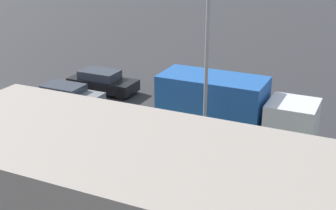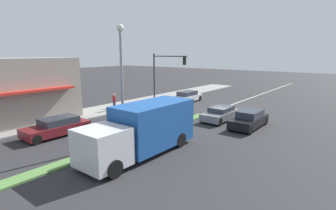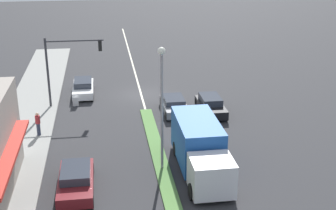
# 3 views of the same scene
# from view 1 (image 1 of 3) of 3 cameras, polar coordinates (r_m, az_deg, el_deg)

# --- Properties ---
(ground_plane) EXTENTS (160.00, 160.00, 0.00)m
(ground_plane) POSITION_cam_1_polar(r_m,az_deg,el_deg) (20.50, 15.27, -7.64)
(ground_plane) COLOR #2B2B2D
(street_lamp) EXTENTS (0.44, 0.44, 7.37)m
(street_lamp) POSITION_cam_1_polar(r_m,az_deg,el_deg) (19.74, 4.77, 6.87)
(street_lamp) COLOR gray
(street_lamp) RESTS_ON median_strip
(delivery_truck) EXTENTS (2.44, 7.50, 2.87)m
(delivery_truck) POSITION_cam_1_polar(r_m,az_deg,el_deg) (22.59, 7.55, -0.23)
(delivery_truck) COLOR silver
(delivery_truck) RESTS_ON ground
(sedan_maroon) EXTENTS (1.89, 4.50, 1.27)m
(sedan_maroon) POSITION_cam_1_polar(r_m,az_deg,el_deg) (16.48, 3.90, -11.93)
(sedan_maroon) COLOR maroon
(sedan_maroon) RESTS_ON ground
(suv_grey) EXTENTS (1.80, 4.12, 1.18)m
(suv_grey) POSITION_cam_1_polar(r_m,az_deg,el_deg) (27.20, -12.30, 1.18)
(suv_grey) COLOR slate
(suv_grey) RESTS_ON ground
(suv_black) EXTENTS (1.76, 4.24, 1.34)m
(suv_black) POSITION_cam_1_polar(r_m,az_deg,el_deg) (28.99, -8.02, 2.81)
(suv_black) COLOR black
(suv_black) RESTS_ON ground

